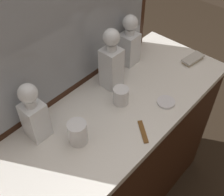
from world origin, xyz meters
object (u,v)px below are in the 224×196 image
(crystal_decanter_far_right, at_px, (111,64))
(crystal_tumbler_far_right, at_px, (121,96))
(crystal_decanter_center, at_px, (34,116))
(tortoiseshell_comb, at_px, (143,132))
(porcelain_dish, at_px, (166,102))
(silver_brush_front, at_px, (193,59))
(crystal_decanter_far_left, at_px, (129,45))
(crystal_tumbler_left, at_px, (78,133))

(crystal_decanter_far_right, relative_size, crystal_tumbler_far_right, 3.80)
(crystal_decanter_center, distance_m, tortoiseshell_comb, 0.45)
(crystal_tumbler_far_right, bearing_deg, porcelain_dish, -50.19)
(crystal_decanter_center, bearing_deg, porcelain_dish, -30.39)
(porcelain_dish, bearing_deg, crystal_tumbler_far_right, 129.81)
(crystal_decanter_center, bearing_deg, crystal_tumbler_far_right, -19.98)
(crystal_decanter_center, height_order, crystal_tumbler_far_right, crystal_decanter_center)
(crystal_tumbler_far_right, bearing_deg, crystal_decanter_center, 160.02)
(crystal_tumbler_far_right, distance_m, tortoiseshell_comb, 0.20)
(crystal_decanter_center, xyz_separation_m, silver_brush_front, (0.86, -0.22, -0.10))
(crystal_decanter_center, distance_m, crystal_decanter_far_left, 0.63)
(crystal_tumbler_left, xyz_separation_m, silver_brush_front, (0.78, -0.07, -0.03))
(crystal_decanter_far_right, bearing_deg, crystal_tumbler_left, -159.74)
(crystal_decanter_far_right, bearing_deg, crystal_decanter_far_left, 15.08)
(crystal_decanter_far_right, xyz_separation_m, crystal_decanter_far_left, (0.20, 0.05, -0.01))
(crystal_tumbler_left, bearing_deg, tortoiseshell_comb, -39.06)
(crystal_decanter_far_left, bearing_deg, silver_brush_front, -47.11)
(crystal_decanter_far_left, relative_size, crystal_tumbler_far_right, 3.36)
(tortoiseshell_comb, bearing_deg, crystal_tumbler_left, 140.94)
(crystal_decanter_far_right, distance_m, crystal_decanter_center, 0.43)
(crystal_decanter_far_left, relative_size, porcelain_dish, 3.27)
(crystal_decanter_center, relative_size, crystal_tumbler_left, 2.66)
(crystal_tumbler_far_right, xyz_separation_m, tortoiseshell_comb, (-0.07, -0.18, -0.03))
(tortoiseshell_comb, bearing_deg, porcelain_dish, 6.69)
(crystal_decanter_far_left, distance_m, tortoiseshell_comb, 0.49)
(crystal_decanter_far_left, height_order, porcelain_dish, crystal_decanter_far_left)
(crystal_tumbler_far_right, bearing_deg, crystal_decanter_far_right, 61.25)
(porcelain_dish, distance_m, tortoiseshell_comb, 0.21)
(crystal_decanter_far_left, height_order, silver_brush_front, crystal_decanter_far_left)
(crystal_decanter_center, xyz_separation_m, porcelain_dish, (0.50, -0.29, -0.10))
(crystal_decanter_far_right, height_order, crystal_tumbler_left, crystal_decanter_far_right)
(crystal_decanter_far_right, bearing_deg, tortoiseshell_comb, -114.33)
(crystal_tumbler_left, distance_m, crystal_tumbler_far_right, 0.28)
(crystal_decanter_far_right, relative_size, porcelain_dish, 3.69)
(crystal_decanter_far_right, relative_size, crystal_decanter_far_left, 1.13)
(crystal_decanter_center, height_order, crystal_tumbler_left, crystal_decanter_center)
(crystal_decanter_center, relative_size, crystal_tumbler_far_right, 3.34)
(crystal_decanter_far_right, height_order, tortoiseshell_comb, crystal_decanter_far_right)
(crystal_decanter_far_right, height_order, crystal_tumbler_far_right, crystal_decanter_far_right)
(silver_brush_front, height_order, tortoiseshell_comb, silver_brush_front)
(crystal_decanter_far_left, xyz_separation_m, crystal_tumbler_far_right, (-0.26, -0.17, -0.07))
(silver_brush_front, height_order, porcelain_dish, silver_brush_front)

